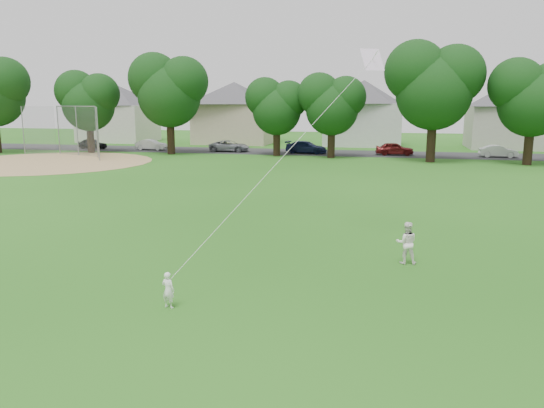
% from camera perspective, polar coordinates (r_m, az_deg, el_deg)
% --- Properties ---
extents(ground, '(160.00, 160.00, 0.00)m').
position_cam_1_polar(ground, '(14.28, -1.56, -10.62)').
color(ground, '#1D5513').
rests_on(ground, ground).
extents(street, '(90.00, 7.00, 0.01)m').
position_cam_1_polar(street, '(55.22, 9.13, 5.40)').
color(street, '#2D2D30').
rests_on(street, ground).
extents(dirt_infield, '(18.00, 18.00, 0.02)m').
position_cam_1_polar(dirt_infield, '(50.53, -23.00, 4.16)').
color(dirt_infield, '#9E7F51').
rests_on(dirt_infield, ground).
extents(toddler, '(0.39, 0.30, 0.97)m').
position_cam_1_polar(toddler, '(14.07, -11.11, -9.06)').
color(toddler, white).
rests_on(toddler, ground).
extents(older_boy, '(0.73, 0.60, 1.40)m').
position_cam_1_polar(older_boy, '(17.93, 14.27, -4.07)').
color(older_boy, white).
rests_on(older_boy, ground).
extents(kite, '(2.90, 4.76, 11.48)m').
position_cam_1_polar(kite, '(16.71, 1.80, 5.77)').
color(kite, white).
rests_on(kite, ground).
extents(baseball_backstop, '(10.30, 4.75, 4.78)m').
position_cam_1_polar(baseball_backstop, '(55.35, -20.67, 7.33)').
color(baseball_backstop, gray).
rests_on(baseball_backstop, ground).
extents(tree_row, '(82.39, 8.96, 10.73)m').
position_cam_1_polar(tree_row, '(49.08, 9.98, 12.13)').
color(tree_row, black).
rests_on(tree_row, ground).
extents(parked_cars, '(61.79, 2.38, 1.29)m').
position_cam_1_polar(parked_cars, '(54.07, 12.61, 5.82)').
color(parked_cars, black).
rests_on(parked_cars, ground).
extents(house_row, '(76.23, 13.30, 9.09)m').
position_cam_1_polar(house_row, '(64.98, 9.38, 10.19)').
color(house_row, silver).
rests_on(house_row, ground).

